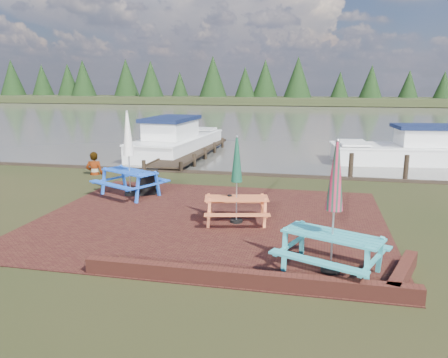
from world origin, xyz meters
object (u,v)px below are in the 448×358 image
object	(u,v)px
picnic_table_teal	(333,228)
jetty	(191,152)
boat_jetty	(177,142)
boat_near	(415,151)
person	(93,152)
chalkboard	(149,183)
picnic_table_blue	(129,167)
picnic_table_red	(237,194)

from	to	relation	value
picnic_table_teal	jetty	world-z (taller)	picnic_table_teal
boat_jetty	boat_near	distance (m)	11.82
jetty	person	world-z (taller)	person
chalkboard	picnic_table_teal	bearing A→B (deg)	-69.91
picnic_table_blue	chalkboard	distance (m)	0.79
boat_near	picnic_table_teal	bearing A→B (deg)	157.00
jetty	boat_near	xyz separation A→B (m)	(10.74, 0.80, 0.28)
jetty	boat_near	world-z (taller)	boat_near
picnic_table_teal	picnic_table_blue	size ratio (longest dim) A/B	0.95
boat_jetty	person	bearing A→B (deg)	-96.50
picnic_table_blue	boat_jetty	xyz separation A→B (m)	(-1.48, 9.30, -0.47)
person	jetty	bearing A→B (deg)	-127.60
picnic_table_red	picnic_table_blue	world-z (taller)	picnic_table_blue
jetty	person	distance (m)	6.11
picnic_table_red	boat_near	bearing A→B (deg)	47.66
picnic_table_blue	boat_jetty	world-z (taller)	picnic_table_blue
picnic_table_red	boat_jetty	size ratio (longest dim) A/B	0.29
picnic_table_red	person	bearing A→B (deg)	131.94
boat_near	picnic_table_red	bearing A→B (deg)	143.76
jetty	boat_jetty	size ratio (longest dim) A/B	1.16
person	boat_jetty	bearing A→B (deg)	-115.78
boat_jetty	jetty	bearing A→B (deg)	-38.17
chalkboard	boat_near	distance (m)	13.27
picnic_table_teal	picnic_table_red	size ratio (longest dim) A/B	1.13
jetty	boat_jetty	distance (m)	1.50
chalkboard	boat_near	bearing A→B (deg)	13.28
boat_near	person	size ratio (longest dim) A/B	4.21
boat_near	person	distance (m)	14.55
picnic_table_blue	boat_near	world-z (taller)	picnic_table_blue
picnic_table_blue	chalkboard	size ratio (longest dim) A/B	3.30
picnic_table_red	chalkboard	size ratio (longest dim) A/B	2.76
picnic_table_teal	boat_jetty	world-z (taller)	picnic_table_teal
picnic_table_teal	jetty	size ratio (longest dim) A/B	0.28
picnic_table_blue	boat_near	bearing A→B (deg)	68.15
picnic_table_red	chalkboard	world-z (taller)	picnic_table_red
jetty	person	bearing A→B (deg)	-112.45
boat_jetty	boat_near	bearing A→B (deg)	3.26
chalkboard	boat_near	xyz separation A→B (m)	(9.75, 9.01, -0.02)
picnic_table_teal	chalkboard	size ratio (longest dim) A/B	3.13
chalkboard	person	bearing A→B (deg)	112.34
picnic_table_red	chalkboard	bearing A→B (deg)	134.34
picnic_table_blue	boat_jetty	size ratio (longest dim) A/B	0.34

